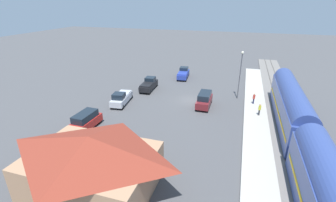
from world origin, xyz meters
TOP-DOWN VIEW (x-y plane):
  - ground_plane at (0.00, 0.00)m, footprint 200.00×200.00m
  - railway_track at (-14.00, 0.00)m, footprint 4.80×70.00m
  - platform at (-10.00, 0.00)m, footprint 3.20×46.00m
  - passenger_train at (-14.00, 13.44)m, footprint 2.93×38.84m
  - station_building at (4.00, 22.00)m, footprint 11.29×8.32m
  - pedestrian_on_platform at (-10.40, 3.06)m, footprint 0.36×0.36m
  - pedestrian_waiting_far at (-9.70, -1.04)m, footprint 0.36×0.36m
  - pickup_silver at (10.41, 4.64)m, footprint 2.65×5.61m
  - suv_red at (10.96, 13.33)m, footprint 2.09×4.95m
  - suv_maroon at (-2.38, 1.62)m, footprint 1.98×4.91m
  - pickup_black at (8.68, -2.90)m, footprint 2.25×5.50m
  - pickup_blue at (4.36, -11.88)m, footprint 2.49×5.57m
  - light_pole_near_platform at (-7.20, -3.38)m, footprint 0.44×0.44m

SIDE VIEW (x-z plane):
  - ground_plane at x=0.00m, z-range 0.00..0.00m
  - railway_track at x=-14.00m, z-range -0.06..0.24m
  - platform at x=-10.00m, z-range 0.00..0.30m
  - pickup_silver at x=10.41m, z-range -0.04..2.10m
  - pickup_black at x=8.68m, z-range -0.04..2.10m
  - pickup_blue at x=4.36m, z-range -0.04..2.10m
  - suv_red at x=10.96m, z-range 0.04..2.26m
  - suv_maroon at x=-2.38m, z-range 0.04..2.26m
  - pedestrian_on_platform at x=-10.40m, z-range 0.43..2.14m
  - pedestrian_waiting_far at x=-9.70m, z-range 0.43..2.14m
  - station_building at x=4.00m, z-range 0.10..5.24m
  - passenger_train at x=-14.00m, z-range 0.37..5.35m
  - light_pole_near_platform at x=-7.20m, z-range 1.01..8.99m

